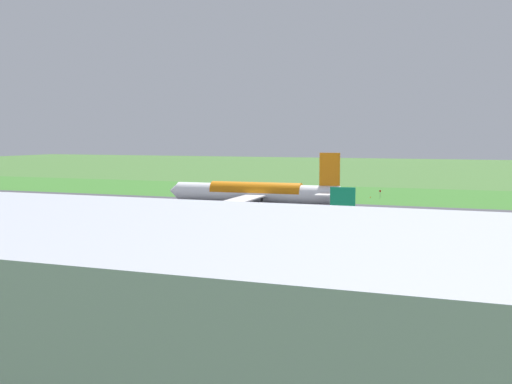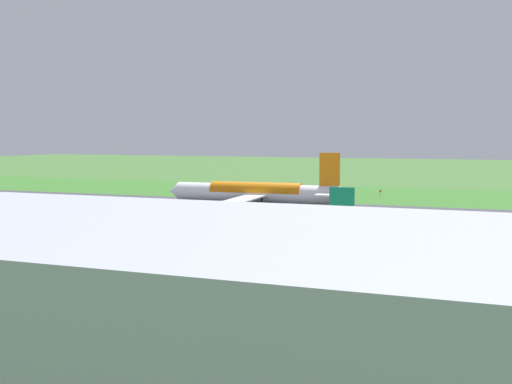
# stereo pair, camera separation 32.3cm
# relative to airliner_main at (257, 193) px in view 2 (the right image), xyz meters

# --- Properties ---
(ground_plane) EXTENTS (800.00, 800.00, 0.00)m
(ground_plane) POSITION_rel_airliner_main_xyz_m (-5.57, 0.02, -4.35)
(ground_plane) COLOR #3D662D
(runway_asphalt) EXTENTS (600.00, 38.87, 0.06)m
(runway_asphalt) POSITION_rel_airliner_main_xyz_m (-5.57, 0.02, -4.32)
(runway_asphalt) COLOR #38383D
(runway_asphalt) RESTS_ON ground
(apron_concrete) EXTENTS (440.00, 110.00, 0.05)m
(apron_concrete) POSITION_rel_airliner_main_xyz_m (-5.57, 59.73, -4.33)
(apron_concrete) COLOR gray
(apron_concrete) RESTS_ON ground
(grass_verge_foreground) EXTENTS (600.00, 80.00, 0.04)m
(grass_verge_foreground) POSITION_rel_airliner_main_xyz_m (-5.57, -42.73, -4.33)
(grass_verge_foreground) COLOR #346B27
(grass_verge_foreground) RESTS_ON ground
(airliner_main) EXTENTS (54.10, 44.21, 15.88)m
(airliner_main) POSITION_rel_airliner_main_xyz_m (0.00, 0.00, 0.00)
(airliner_main) COLOR white
(airliner_main) RESTS_ON ground
(airliner_parked_near) EXTENTS (40.64, 33.25, 11.86)m
(airliner_parked_near) POSITION_rel_airliner_main_xyz_m (-54.63, 61.70, -1.11)
(airliner_parked_near) COLOR white
(airliner_parked_near) RESTS_ON ground
(service_truck_baggage) EXTENTS (5.83, 5.53, 2.65)m
(service_truck_baggage) POSITION_rel_airliner_main_xyz_m (11.78, 31.42, -2.95)
(service_truck_baggage) COLOR silver
(service_truck_baggage) RESTS_ON ground
(no_stopping_sign) EXTENTS (0.60, 0.10, 2.59)m
(no_stopping_sign) POSITION_rel_airliner_main_xyz_m (-27.74, -40.52, -2.81)
(no_stopping_sign) COLOR slate
(no_stopping_sign) RESTS_ON ground
(traffic_cone_orange) EXTENTS (0.40, 0.40, 0.55)m
(traffic_cone_orange) POSITION_rel_airliner_main_xyz_m (-24.59, -40.22, -4.08)
(traffic_cone_orange) COLOR orange
(traffic_cone_orange) RESTS_ON ground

